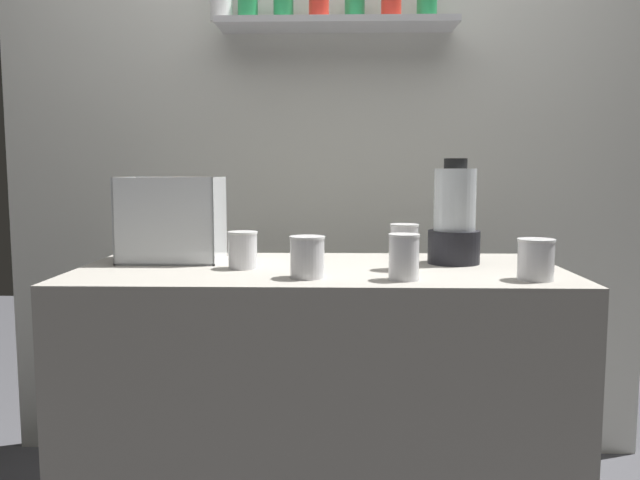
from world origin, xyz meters
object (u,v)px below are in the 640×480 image
object	(u,v)px
juice_cup_beet_right	(404,249)
juice_cup_mango_far_right	(536,262)
juice_cup_carrot_far_left	(243,252)
carrot_display_bin	(172,234)
juice_cup_beet_middle	(404,260)
blender_pitcher	(454,220)
juice_cup_orange_left	(307,259)

from	to	relation	value
juice_cup_beet_right	juice_cup_mango_far_right	bearing A→B (deg)	-27.37
juice_cup_beet_right	juice_cup_mango_far_right	distance (m)	0.36
juice_cup_carrot_far_left	juice_cup_mango_far_right	bearing A→B (deg)	-12.60
carrot_display_bin	juice_cup_beet_middle	xyz separation A→B (m)	(0.69, -0.33, -0.03)
juice_cup_mango_far_right	juice_cup_beet_right	bearing A→B (deg)	152.63
juice_cup_beet_middle	juice_cup_carrot_far_left	bearing A→B (deg)	157.79
blender_pitcher	juice_cup_beet_right	xyz separation A→B (m)	(-0.16, -0.12, -0.07)
juice_cup_carrot_far_left	juice_cup_beet_middle	xyz separation A→B (m)	(0.44, -0.18, 0.01)
carrot_display_bin	juice_cup_beet_middle	distance (m)	0.76
blender_pitcher	juice_cup_mango_far_right	distance (m)	0.34
blender_pitcher	juice_cup_carrot_far_left	xyz separation A→B (m)	(-0.62, -0.12, -0.08)
carrot_display_bin	juice_cup_orange_left	bearing A→B (deg)	-35.01
juice_cup_carrot_far_left	carrot_display_bin	bearing A→B (deg)	148.51
blender_pitcher	juice_cup_orange_left	bearing A→B (deg)	-147.72
juice_cup_carrot_far_left	juice_cup_beet_right	distance (m)	0.46
carrot_display_bin	juice_cup_carrot_far_left	size ratio (longest dim) A/B	2.82
juice_cup_carrot_far_left	juice_cup_beet_middle	bearing A→B (deg)	-22.21
carrot_display_bin	blender_pitcher	bearing A→B (deg)	-2.20
juice_cup_mango_far_right	carrot_display_bin	bearing A→B (deg)	162.46
juice_cup_orange_left	juice_cup_carrot_far_left	bearing A→B (deg)	140.95
juice_cup_orange_left	blender_pitcher	bearing A→B (deg)	32.28
juice_cup_beet_middle	blender_pitcher	bearing A→B (deg)	58.54
juice_cup_orange_left	juice_cup_beet_right	bearing A→B (deg)	28.83
juice_cup_beet_middle	juice_cup_beet_right	bearing A→B (deg)	83.88
juice_cup_orange_left	juice_cup_beet_middle	world-z (taller)	juice_cup_beet_middle
blender_pitcher	juice_cup_beet_right	distance (m)	0.22
blender_pitcher	juice_cup_beet_right	world-z (taller)	blender_pitcher
carrot_display_bin	juice_cup_carrot_far_left	bearing A→B (deg)	-31.49
juice_cup_beet_middle	juice_cup_beet_right	distance (m)	0.17
juice_cup_orange_left	juice_cup_mango_far_right	xyz separation A→B (m)	(0.59, -0.02, -0.00)
juice_cup_beet_middle	juice_cup_beet_right	size ratio (longest dim) A/B	0.92
juice_cup_carrot_far_left	juice_cup_beet_middle	size ratio (longest dim) A/B	0.90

